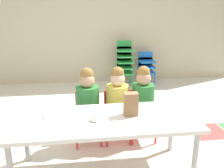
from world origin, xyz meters
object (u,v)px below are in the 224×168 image
Objects in this scene: donut_powdered_on_plate at (95,119)px; kid_chair_blue_stack at (146,66)px; seated_child_middle_seat at (117,98)px; paper_bag_brown at (131,104)px; paper_plate_near_edge at (95,121)px; paper_plate_center_table at (50,116)px; kid_chair_green_stack at (125,61)px; craft_table at (104,123)px; seated_child_far_right at (143,97)px; seated_child_near_camera at (88,99)px.

kid_chair_blue_stack is at bearing 66.48° from donut_powdered_on_plate.
kid_chair_blue_stack is 7.06× the size of donut_powdered_on_plate.
seated_child_middle_seat is 0.55m from paper_bag_brown.
paper_plate_center_table is at bearing 157.75° from paper_plate_near_edge.
paper_bag_brown is 0.77m from paper_plate_center_table.
seated_child_middle_seat is 0.71m from donut_powdered_on_plate.
kid_chair_green_stack is (0.49, 2.26, -0.04)m from seated_child_middle_seat.
paper_plate_center_table is (-0.76, 0.06, -0.11)m from paper_bag_brown.
donut_powdered_on_plate reaches higher than craft_table.
paper_plate_near_edge is (-0.09, -0.06, 0.05)m from craft_table.
seated_child_far_right is at bearing 25.03° from paper_plate_center_table.
paper_plate_near_edge is 1.00× the size of paper_plate_center_table.
seated_child_near_camera reaches higher than paper_plate_near_edge.
paper_plate_near_edge is at bearing 0.00° from donut_powdered_on_plate.
paper_plate_center_table is (-0.36, -0.47, 0.03)m from seated_child_near_camera.
seated_child_middle_seat is at bearing 69.51° from craft_table.
paper_bag_brown is at bearing 16.42° from paper_plate_near_edge.
paper_plate_near_edge is (-0.35, -0.10, -0.11)m from paper_bag_brown.
seated_child_near_camera is at bearing -119.99° from kid_chair_blue_stack.
paper_plate_near_edge is (0.04, -0.64, 0.03)m from seated_child_near_camera.
paper_bag_brown is at bearing -108.06° from kid_chair_blue_stack.
seated_child_far_right is (0.52, 0.58, 0.03)m from craft_table.
seated_child_far_right reaches higher than kid_chair_blue_stack.
paper_bag_brown is at bearing 9.36° from craft_table.
kid_chair_green_stack is 5.11× the size of paper_plate_center_table.
seated_child_middle_seat is 4.17× the size of paper_bag_brown.
craft_table is 2.54× the size of kid_chair_blue_stack.
paper_bag_brown is (-0.26, -0.53, 0.13)m from seated_child_far_right.
paper_plate_near_edge is 0.44m from paper_plate_center_table.
seated_child_middle_seat is 0.71m from paper_plate_near_edge.
craft_table is 1.88× the size of seated_child_middle_seat.
kid_chair_green_stack is 3.01m from paper_plate_near_edge.
kid_chair_blue_stack is (1.30, 2.26, -0.16)m from seated_child_near_camera.
seated_child_near_camera is 0.65m from seated_child_far_right.
seated_child_near_camera is at bearing 126.30° from paper_bag_brown.
seated_child_near_camera is 1.35× the size of kid_chair_blue_stack.
donut_powdered_on_plate is at bearing -105.36° from kid_chair_green_stack.
craft_table is 0.59m from seated_child_near_camera.
kid_chair_blue_stack is at bearing 67.01° from seated_child_middle_seat.
kid_chair_green_stack is at bearing 179.90° from kid_chair_blue_stack.
kid_chair_green_stack is at bearing 85.16° from seated_child_far_right.
kid_chair_green_stack is 1.35× the size of kid_chair_blue_stack.
kid_chair_blue_stack reaches higher than paper_plate_near_edge.
craft_table is at bearing -12.19° from paper_plate_center_table.
seated_child_far_right is 5.10× the size of paper_plate_near_edge.
paper_plate_near_edge and paper_plate_center_table have the same top height.
craft_table is 0.31m from paper_bag_brown.
seated_child_near_camera is at bearing 93.87° from paper_plate_near_edge.
seated_child_near_camera and seated_child_far_right have the same top height.
donut_powdered_on_plate is at bearing -163.58° from paper_bag_brown.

